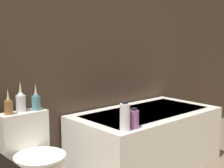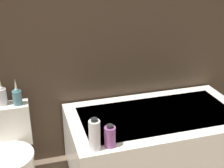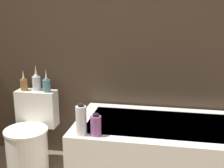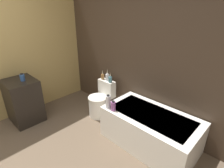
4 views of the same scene
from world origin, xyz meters
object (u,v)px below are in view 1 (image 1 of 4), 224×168
vase_gold (8,106)px  vase_bronze (36,101)px  shampoo_bottle_short (134,119)px  shampoo_bottle_tall (125,117)px  bathtub (146,138)px  vase_silver (21,101)px

vase_gold → vase_bronze: (0.22, -0.01, 0.01)m
shampoo_bottle_short → shampoo_bottle_tall: bearing=-176.6°
shampoo_bottle_tall → bathtub: bearing=28.2°
shampoo_bottle_tall → shampoo_bottle_short: shampoo_bottle_tall is taller
vase_silver → vase_bronze: 0.12m
vase_bronze → shampoo_bottle_tall: (0.47, -0.52, -0.11)m
shampoo_bottle_tall → shampoo_bottle_short: (0.11, 0.01, -0.03)m
vase_silver → vase_bronze: bearing=-16.6°
bathtub → shampoo_bottle_tall: size_ratio=6.15×
bathtub → vase_bronze: vase_bronze is taller
bathtub → vase_gold: 1.39m
vase_gold → shampoo_bottle_short: vase_gold is taller
vase_silver → shampoo_bottle_tall: vase_silver is taller
vase_bronze → shampoo_bottle_tall: size_ratio=0.90×
vase_gold → shampoo_bottle_tall: (0.69, -0.53, -0.10)m
bathtub → vase_silver: size_ratio=5.99×
shampoo_bottle_short → bathtub: bearing=32.6°
vase_gold → vase_silver: (0.11, 0.03, 0.02)m
bathtub → shampoo_bottle_tall: 0.78m
vase_gold → shampoo_bottle_tall: 0.87m
vase_gold → shampoo_bottle_tall: bearing=-37.3°
bathtub → vase_gold: vase_gold is taller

